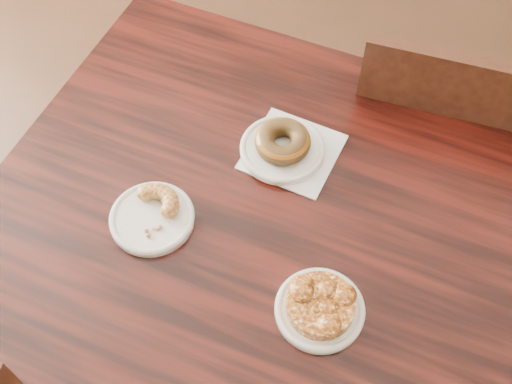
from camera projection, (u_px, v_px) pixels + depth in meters
The scene contains 10 objects.
floor at pixel (239, 278), 1.94m from camera, with size 5.00×5.00×0.00m, color black.
cafe_table at pixel (249, 311), 1.48m from camera, with size 1.01×1.01×0.75m, color black.
chair_far at pixel (442, 133), 1.68m from camera, with size 0.48×0.48×0.90m, color black, non-canonical shape.
napkin at pixel (292, 152), 1.27m from camera, with size 0.17×0.17×0.00m, color white.
plate_donut at pixel (282, 149), 1.26m from camera, with size 0.17×0.17×0.01m, color white.
plate_cruller at pixel (152, 218), 1.18m from camera, with size 0.16×0.16×0.01m, color white.
plate_fritter at pixel (320, 310), 1.08m from camera, with size 0.15×0.15×0.01m, color white.
glazed_donut at pixel (283, 141), 1.24m from camera, with size 0.11×0.11×0.04m, color #985D16.
apple_fritter at pixel (321, 304), 1.06m from camera, with size 0.15×0.15×0.04m, color #481B07, non-canonical shape.
cruller_fragment at pixel (151, 213), 1.16m from camera, with size 0.11×0.11×0.03m, color brown, non-canonical shape.
Camera 1 is at (0.46, -0.73, 1.76)m, focal length 45.00 mm.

